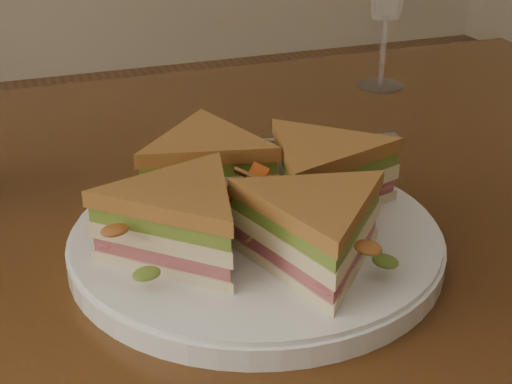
# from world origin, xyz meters

# --- Properties ---
(table) EXTENTS (1.20, 0.80, 0.75)m
(table) POSITION_xyz_m (0.00, 0.00, 0.65)
(table) COLOR #331B0B
(table) RESTS_ON ground
(plate) EXTENTS (0.28, 0.28, 0.02)m
(plate) POSITION_xyz_m (-0.01, -0.08, 0.76)
(plate) COLOR white
(plate) RESTS_ON table
(sandwich_wedges) EXTENTS (0.28, 0.28, 0.06)m
(sandwich_wedges) POSITION_xyz_m (-0.01, -0.08, 0.80)
(sandwich_wedges) COLOR beige
(sandwich_wedges) RESTS_ON plate
(crisps_mound) EXTENTS (0.09, 0.09, 0.05)m
(crisps_mound) POSITION_xyz_m (-0.01, -0.08, 0.79)
(crisps_mound) COLOR #D1561A
(crisps_mound) RESTS_ON plate
(spoon) EXTENTS (0.18, 0.05, 0.01)m
(spoon) POSITION_xyz_m (0.01, 0.13, 0.75)
(spoon) COLOR silver
(spoon) RESTS_ON table
(knife) EXTENTS (0.22, 0.04, 0.00)m
(knife) POSITION_xyz_m (0.10, 0.09, 0.75)
(knife) COLOR silver
(knife) RESTS_ON table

